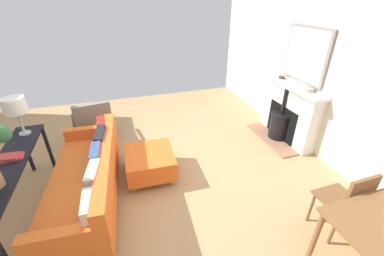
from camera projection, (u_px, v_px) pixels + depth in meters
ground_plane at (141, 175)px, 3.63m from camera, size 5.84×6.37×0.01m
wall_left at (321, 71)px, 3.76m from camera, size 0.12×6.37×2.65m
fireplace at (287, 115)px, 4.36m from camera, size 0.59×1.36×1.03m
mirror_over_mantel at (306, 55)px, 3.88m from camera, size 0.04×0.92×0.87m
mantel_bowl_near at (282, 77)px, 4.39m from camera, size 0.11×0.11×0.05m
mantel_bowl_far at (309, 90)px, 3.81m from camera, size 0.16×0.16×0.05m
sofa at (89, 179)px, 3.02m from camera, size 0.90×2.08×0.80m
ottoman at (150, 162)px, 3.51m from camera, size 0.70×0.75×0.38m
armchair_accent at (93, 119)px, 4.27m from camera, size 0.76×0.68×0.80m
console_table at (10, 171)px, 2.66m from camera, size 0.35×1.91×0.74m
table_lamp_near_end at (15, 106)px, 3.03m from camera, size 0.27×0.27×0.51m
book_stack at (10, 157)px, 2.71m from camera, size 0.27×0.18×0.05m
dining_chair_near_fireplace at (348, 200)px, 2.48m from camera, size 0.41×0.41×0.87m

